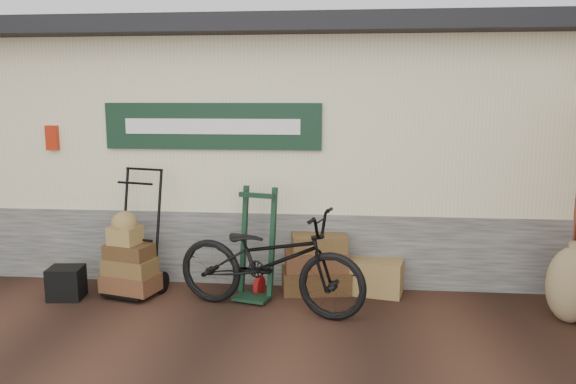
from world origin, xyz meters
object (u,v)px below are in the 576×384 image
Objects in this scene: black_trunk at (66,283)px; wicker_hamper at (376,277)px; bicycle at (269,255)px; suitcase_stack at (316,262)px; green_barrow at (256,244)px; porter_trolley at (137,231)px.

wicker_hamper is at bearing 8.64° from black_trunk.
suitcase_stack is at bearing -19.22° from bicycle.
black_trunk is at bearing -157.87° from green_barrow.
porter_trolley is 4.02× the size of black_trunk.
green_barrow is 0.60× the size of bicycle.
green_barrow is at bearing -168.13° from wicker_hamper.
suitcase_stack is 0.37× the size of bicycle.
wicker_hamper is 0.29× the size of bicycle.
wicker_hamper is at bearing -1.69° from suitcase_stack.
porter_trolley is 1.68m from bicycle.
green_barrow is 3.44× the size of black_trunk.
suitcase_stack is 2.90m from black_trunk.
wicker_hamper is 1.41m from bicycle.
suitcase_stack reaches higher than black_trunk.
green_barrow is at bearing 12.68° from porter_trolley.
bicycle is (0.20, -0.37, -0.02)m from green_barrow.
black_trunk is (-3.55, -0.54, -0.01)m from wicker_hamper.
porter_trolley is 2.86m from wicker_hamper.
black_trunk is at bearing 102.41° from bicycle.
bicycle is (-1.17, -0.66, 0.43)m from wicker_hamper.
green_barrow reaches higher than suitcase_stack.
black_trunk is 0.17× the size of bicycle.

